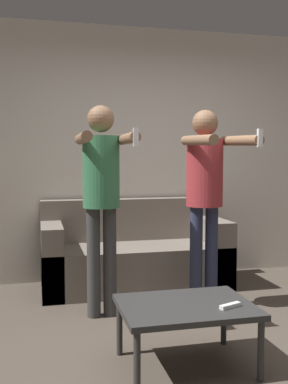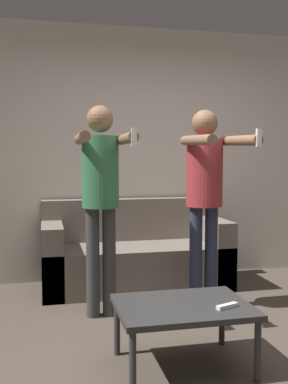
% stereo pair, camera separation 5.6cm
% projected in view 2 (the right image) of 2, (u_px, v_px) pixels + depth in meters
% --- Properties ---
extents(ground_plane, '(14.00, 14.00, 0.00)m').
position_uv_depth(ground_plane, '(225.00, 360.00, 2.90)').
color(ground_plane, '#4C4238').
extents(wall_back, '(6.40, 0.06, 2.70)m').
position_uv_depth(wall_back, '(148.00, 154.00, 4.93)').
color(wall_back, silver).
rests_on(wall_back, ground_plane).
extents(couch, '(1.85, 0.76, 0.87)m').
position_uv_depth(couch, '(135.00, 257.00, 4.56)').
color(couch, slate).
rests_on(couch, ground_plane).
extents(person_standing_left, '(0.42, 0.70, 1.73)m').
position_uv_depth(person_standing_left, '(101.00, 186.00, 3.62)').
color(person_standing_left, '#383838').
rests_on(person_standing_left, ground_plane).
extents(person_standing_right, '(0.43, 0.81, 1.71)m').
position_uv_depth(person_standing_right, '(205.00, 184.00, 3.81)').
color(person_standing_right, '#282D47').
rests_on(person_standing_right, ground_plane).
extents(coffee_table, '(0.82, 0.62, 0.40)m').
position_uv_depth(coffee_table, '(183.00, 310.00, 2.78)').
color(coffee_table, '#2D2D2D').
rests_on(coffee_table, ground_plane).
extents(remote_on_table, '(0.15, 0.09, 0.02)m').
position_uv_depth(remote_on_table, '(227.00, 306.00, 2.70)').
color(remote_on_table, white).
rests_on(remote_on_table, coffee_table).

